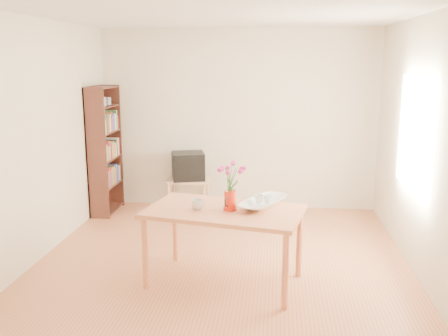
# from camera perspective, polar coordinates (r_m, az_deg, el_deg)

# --- Properties ---
(room) EXTENTS (4.50, 4.50, 4.50)m
(room) POSITION_cam_1_polar(r_m,az_deg,el_deg) (5.08, -0.02, 2.62)
(room) COLOR #AD613D
(room) RESTS_ON ground
(table) EXTENTS (1.61, 1.13, 0.75)m
(table) POSITION_cam_1_polar(r_m,az_deg,el_deg) (4.82, 0.01, -5.62)
(table) COLOR #C36A43
(table) RESTS_ON ground
(tv_stand) EXTENTS (0.60, 0.45, 0.46)m
(tv_stand) POSITION_cam_1_polar(r_m,az_deg,el_deg) (7.27, -4.10, -1.83)
(tv_stand) COLOR tan
(tv_stand) RESTS_ON ground
(bookshelf) EXTENTS (0.28, 0.70, 1.80)m
(bookshelf) POSITION_cam_1_polar(r_m,az_deg,el_deg) (7.26, -13.42, 1.50)
(bookshelf) COLOR black
(bookshelf) RESTS_ON ground
(pitcher) EXTENTS (0.13, 0.20, 0.19)m
(pitcher) POSITION_cam_1_polar(r_m,az_deg,el_deg) (4.75, 0.69, -3.81)
(pitcher) COLOR red
(pitcher) RESTS_ON table
(flowers) EXTENTS (0.22, 0.22, 0.31)m
(flowers) POSITION_cam_1_polar(r_m,az_deg,el_deg) (4.69, 0.70, -0.89)
(flowers) COLOR #D9338C
(flowers) RESTS_ON pitcher
(mug) EXTENTS (0.16, 0.16, 0.10)m
(mug) POSITION_cam_1_polar(r_m,az_deg,el_deg) (4.79, -3.05, -4.19)
(mug) COLOR white
(mug) RESTS_ON table
(bowl) EXTENTS (0.58, 0.58, 0.41)m
(bowl) POSITION_cam_1_polar(r_m,az_deg,el_deg) (4.85, 4.52, -2.09)
(bowl) COLOR white
(bowl) RESTS_ON table
(teacup_a) EXTENTS (0.11, 0.11, 0.07)m
(teacup_a) POSITION_cam_1_polar(r_m,az_deg,el_deg) (4.86, 4.04, -2.51)
(teacup_a) COLOR white
(teacup_a) RESTS_ON bowl
(teacup_b) EXTENTS (0.09, 0.09, 0.07)m
(teacup_b) POSITION_cam_1_polar(r_m,az_deg,el_deg) (4.88, 5.05, -2.51)
(teacup_b) COLOR white
(teacup_b) RESTS_ON bowl
(television) EXTENTS (0.54, 0.52, 0.39)m
(television) POSITION_cam_1_polar(r_m,az_deg,el_deg) (7.22, -4.12, 0.30)
(television) COLOR black
(television) RESTS_ON tv_stand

